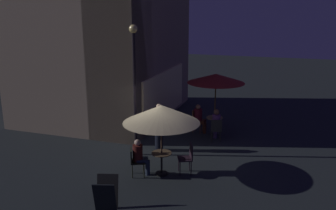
% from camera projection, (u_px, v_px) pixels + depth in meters
% --- Properties ---
extents(ground_plane, '(60.00, 60.00, 0.00)m').
position_uv_depth(ground_plane, '(157.00, 165.00, 11.83)').
color(ground_plane, '#212628').
extents(cafe_building, '(7.53, 6.23, 8.92)m').
position_uv_depth(cafe_building, '(115.00, 22.00, 15.29)').
color(cafe_building, gray).
rests_on(cafe_building, ground).
extents(street_lamp_near_corner, '(0.28, 0.28, 4.51)m').
position_uv_depth(street_lamp_near_corner, '(134.00, 74.00, 11.95)').
color(street_lamp_near_corner, black).
rests_on(street_lamp_near_corner, ground).
extents(menu_sandwich_board, '(0.76, 0.71, 0.86)m').
position_uv_depth(menu_sandwich_board, '(106.00, 194.00, 9.07)').
color(menu_sandwich_board, black).
rests_on(menu_sandwich_board, ground).
extents(cafe_table_0, '(0.62, 0.62, 0.72)m').
position_uv_depth(cafe_table_0, '(162.00, 160.00, 11.06)').
color(cafe_table_0, black).
rests_on(cafe_table_0, ground).
extents(cafe_table_1, '(0.66, 0.66, 0.74)m').
position_uv_depth(cafe_table_1, '(214.00, 123.00, 14.62)').
color(cafe_table_1, black).
rests_on(cafe_table_1, ground).
extents(patio_umbrella_0, '(2.33, 2.33, 2.24)m').
position_uv_depth(patio_umbrella_0, '(161.00, 114.00, 10.68)').
color(patio_umbrella_0, black).
rests_on(patio_umbrella_0, ground).
extents(patio_umbrella_1, '(2.29, 2.29, 2.53)m').
position_uv_depth(patio_umbrella_1, '(216.00, 79.00, 14.15)').
color(patio_umbrella_1, black).
rests_on(patio_umbrella_1, ground).
extents(cafe_chair_0, '(0.57, 0.57, 0.97)m').
position_uv_depth(cafe_chair_0, '(188.00, 156.00, 11.11)').
color(cafe_chair_0, black).
rests_on(cafe_chair_0, ground).
extents(cafe_chair_1, '(0.58, 0.58, 0.88)m').
position_uv_depth(cafe_chair_1, '(135.00, 159.00, 10.96)').
color(cafe_chair_1, black).
rests_on(cafe_chair_1, ground).
extents(cafe_chair_2, '(0.40, 0.40, 0.97)m').
position_uv_depth(cafe_chair_2, '(196.00, 119.00, 14.88)').
color(cafe_chair_2, brown).
rests_on(cafe_chair_2, ground).
extents(cafe_chair_3, '(0.51, 0.51, 0.91)m').
position_uv_depth(cafe_chair_3, '(216.00, 128.00, 13.80)').
color(cafe_chair_3, black).
rests_on(cafe_chair_3, ground).
extents(patron_seated_0, '(0.43, 0.51, 1.18)m').
position_uv_depth(patron_seated_0, '(140.00, 155.00, 10.94)').
color(patron_seated_0, '#232E42').
rests_on(patron_seated_0, ground).
extents(patron_seated_1, '(0.37, 0.54, 1.21)m').
position_uv_depth(patron_seated_1, '(199.00, 117.00, 14.80)').
color(patron_seated_1, '#452014').
rests_on(patron_seated_1, ground).
extents(patron_seated_2, '(0.52, 0.40, 1.28)m').
position_uv_depth(patron_seated_2, '(216.00, 123.00, 13.90)').
color(patron_seated_2, '#543D6A').
rests_on(patron_seated_2, ground).
extents(patron_standing_3, '(0.34, 0.34, 1.76)m').
position_uv_depth(patron_standing_3, '(159.00, 127.00, 12.86)').
color(patron_standing_3, black).
rests_on(patron_standing_3, ground).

